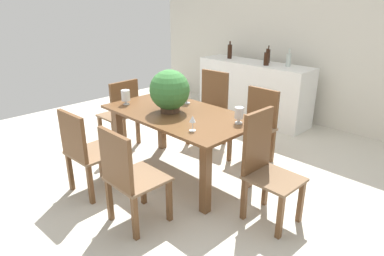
% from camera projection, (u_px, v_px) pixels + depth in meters
% --- Properties ---
extents(ground_plane, '(7.04, 7.04, 0.00)m').
position_uv_depth(ground_plane, '(190.00, 169.00, 4.09)').
color(ground_plane, beige).
extents(back_wall, '(6.40, 0.10, 2.60)m').
position_uv_depth(back_wall, '(307.00, 41.00, 5.33)').
color(back_wall, beige).
rests_on(back_wall, ground).
extents(dining_table, '(1.70, 0.94, 0.76)m').
position_uv_depth(dining_table, '(179.00, 124.00, 3.75)').
color(dining_table, brown).
rests_on(dining_table, ground).
extents(chair_far_left, '(0.50, 0.44, 1.02)m').
position_uv_depth(chair_far_left, '(211.00, 105.00, 4.67)').
color(chair_far_left, brown).
rests_on(chair_far_left, ground).
extents(chair_near_right, '(0.47, 0.45, 0.93)m').
position_uv_depth(chair_near_right, '(128.00, 174.00, 2.91)').
color(chair_near_right, brown).
rests_on(chair_near_right, ground).
extents(chair_far_right, '(0.47, 0.44, 0.91)m').
position_uv_depth(chair_far_right, '(257.00, 122.00, 4.17)').
color(chair_far_right, brown).
rests_on(chair_far_right, ground).
extents(chair_near_left, '(0.49, 0.47, 0.91)m').
position_uv_depth(chair_near_left, '(84.00, 149.00, 3.42)').
color(chair_near_left, brown).
rests_on(chair_near_left, ground).
extents(chair_head_end, '(0.42, 0.48, 0.93)m').
position_uv_depth(chair_head_end, '(122.00, 110.00, 4.56)').
color(chair_head_end, brown).
rests_on(chair_head_end, ground).
extents(chair_foot_end, '(0.46, 0.42, 1.02)m').
position_uv_depth(chair_foot_end, '(265.00, 163.00, 3.04)').
color(chair_foot_end, brown).
rests_on(chair_foot_end, ground).
extents(flower_centerpiece, '(0.44, 0.44, 0.47)m').
position_uv_depth(flower_centerpiece, '(170.00, 91.00, 3.65)').
color(flower_centerpiece, '#4C3828').
rests_on(flower_centerpiece, dining_table).
extents(crystal_vase_left, '(0.09, 0.09, 0.17)m').
position_uv_depth(crystal_vase_left, '(239.00, 114.00, 3.35)').
color(crystal_vase_left, silver).
rests_on(crystal_vase_left, dining_table).
extents(crystal_vase_center_near, '(0.10, 0.10, 0.17)m').
position_uv_depth(crystal_vase_center_near, '(126.00, 96.00, 3.96)').
color(crystal_vase_center_near, silver).
rests_on(crystal_vase_center_near, dining_table).
extents(crystal_vase_right, '(0.08, 0.08, 0.16)m').
position_uv_depth(crystal_vase_right, '(187.00, 95.00, 3.99)').
color(crystal_vase_right, silver).
rests_on(crystal_vase_right, dining_table).
extents(wine_glass, '(0.06, 0.06, 0.15)m').
position_uv_depth(wine_glass, '(193.00, 120.00, 3.16)').
color(wine_glass, silver).
rests_on(wine_glass, dining_table).
extents(kitchen_counter, '(1.96, 0.55, 0.96)m').
position_uv_depth(kitchen_counter, '(253.00, 91.00, 5.69)').
color(kitchen_counter, white).
rests_on(kitchen_counter, ground).
extents(wine_bottle_tall, '(0.07, 0.07, 0.27)m').
position_uv_depth(wine_bottle_tall, '(289.00, 60.00, 5.15)').
color(wine_bottle_tall, '#B2BFB7').
rests_on(wine_bottle_tall, kitchen_counter).
extents(wine_bottle_dark, '(0.08, 0.08, 0.26)m').
position_uv_depth(wine_bottle_dark, '(266.00, 59.00, 5.24)').
color(wine_bottle_dark, black).
rests_on(wine_bottle_dark, kitchen_counter).
extents(wine_bottle_amber, '(0.06, 0.06, 0.28)m').
position_uv_depth(wine_bottle_amber, '(268.00, 56.00, 5.44)').
color(wine_bottle_amber, black).
rests_on(wine_bottle_amber, kitchen_counter).
extents(wine_bottle_clear, '(0.08, 0.08, 0.29)m').
position_uv_depth(wine_bottle_clear, '(230.00, 51.00, 5.84)').
color(wine_bottle_clear, black).
rests_on(wine_bottle_clear, kitchen_counter).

